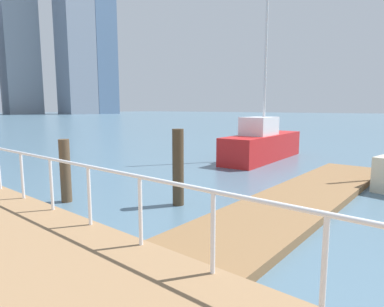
% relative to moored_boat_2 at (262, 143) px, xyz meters
% --- Properties ---
extents(ground_plane, '(300.00, 300.00, 0.00)m').
position_rel_moored_boat_2_xyz_m(ground_plane, '(-7.61, 8.62, -0.79)').
color(ground_plane, slate).
extents(floating_dock, '(11.05, 2.00, 0.18)m').
position_rel_moored_boat_2_xyz_m(floating_dock, '(-5.58, -4.09, -0.70)').
color(floating_dock, olive).
rests_on(floating_dock, ground_plane).
extents(boardwalk_railing, '(0.06, 26.76, 1.08)m').
position_rel_moored_boat_2_xyz_m(boardwalk_railing, '(-10.76, -2.23, 0.42)').
color(boardwalk_railing, white).
rests_on(boardwalk_railing, boardwalk).
extents(dock_piling_2, '(0.27, 0.27, 1.65)m').
position_rel_moored_boat_2_xyz_m(dock_piling_2, '(-9.58, 0.69, 0.04)').
color(dock_piling_2, brown).
rests_on(dock_piling_2, ground_plane).
extents(dock_piling_3, '(0.29, 0.29, 1.94)m').
position_rel_moored_boat_2_xyz_m(dock_piling_3, '(-7.91, -1.76, 0.18)').
color(dock_piling_3, '#473826').
rests_on(dock_piling_3, ground_plane).
extents(moored_boat_2, '(6.02, 1.85, 9.33)m').
position_rel_moored_boat_2_xyz_m(moored_boat_2, '(0.00, 0.00, 0.00)').
color(moored_boat_2, red).
rests_on(moored_boat_2, ground_plane).
extents(skyline_tower_5, '(12.65, 7.51, 71.46)m').
position_rel_moored_boat_2_xyz_m(skyline_tower_5, '(41.09, 120.90, 34.94)').
color(skyline_tower_5, '#8C939E').
rests_on(skyline_tower_5, ground_plane).
extents(skyline_tower_6, '(12.06, 12.49, 68.02)m').
position_rel_moored_boat_2_xyz_m(skyline_tower_6, '(54.85, 105.90, 33.22)').
color(skyline_tower_6, gray).
rests_on(skyline_tower_6, ground_plane).
extents(skyline_tower_7, '(9.86, 11.00, 86.05)m').
position_rel_moored_boat_2_xyz_m(skyline_tower_7, '(65.49, 105.60, 42.23)').
color(skyline_tower_7, slate).
rests_on(skyline_tower_7, ground_plane).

